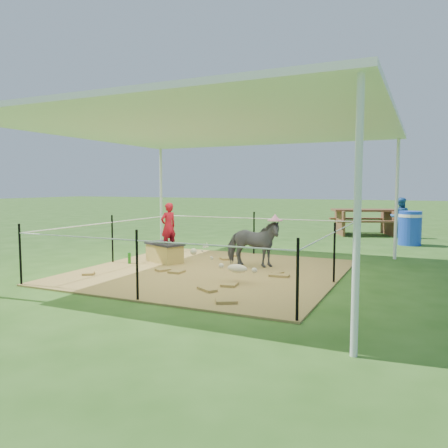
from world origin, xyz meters
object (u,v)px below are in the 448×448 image
at_px(pony, 253,244).
at_px(straw_bale, 165,253).
at_px(woman, 168,222).
at_px(distant_person, 400,218).
at_px(foal, 237,267).
at_px(picnic_table_near, 364,222).
at_px(trash_barrel, 410,228).
at_px(green_bottle, 129,258).

bearing_deg(pony, straw_bale, 90.43).
height_order(woman, distant_person, woman).
relative_size(straw_bale, foal, 0.87).
bearing_deg(pony, foal, -176.43).
height_order(straw_bale, picnic_table_near, picnic_table_near).
xyz_separation_m(straw_bale, pony, (1.85, 0.24, 0.28)).
bearing_deg(trash_barrel, woman, -130.35).
bearing_deg(trash_barrel, straw_bale, -130.99).
xyz_separation_m(green_bottle, pony, (2.40, 0.69, 0.34)).
height_order(woman, pony, woman).
bearing_deg(green_bottle, picnic_table_near, 65.11).
height_order(foal, picnic_table_near, picnic_table_near).
relative_size(straw_bale, trash_barrel, 0.88).
height_order(straw_bale, foal, foal).
bearing_deg(trash_barrel, distant_person, 100.79).
xyz_separation_m(straw_bale, distant_person, (4.16, 6.90, 0.41)).
bearing_deg(picnic_table_near, pony, -121.08).
xyz_separation_m(straw_bale, foal, (2.10, -1.12, 0.08)).
bearing_deg(distant_person, straw_bale, 63.21).
relative_size(woman, foal, 1.04).
distance_m(picnic_table_near, distant_person, 1.20).
bearing_deg(pony, green_bottle, 99.06).
height_order(straw_bale, distant_person, distant_person).
relative_size(woman, green_bottle, 4.32).
relative_size(foal, distant_person, 0.75).
relative_size(straw_bale, woman, 0.83).
xyz_separation_m(green_bottle, trash_barrel, (5.04, 5.62, 0.32)).
distance_m(foal, distant_person, 8.29).
bearing_deg(green_bottle, distant_person, 57.35).
relative_size(woman, picnic_table_near, 0.48).
distance_m(trash_barrel, distant_person, 1.77).
distance_m(green_bottle, pony, 2.52).
distance_m(straw_bale, pony, 1.88).
xyz_separation_m(woman, distant_person, (4.06, 6.90, -0.25)).
distance_m(trash_barrel, picnic_table_near, 2.56).
height_order(straw_bale, woman, woman).
relative_size(pony, picnic_table_near, 0.54).
xyz_separation_m(woman, green_bottle, (-0.65, -0.45, -0.73)).
distance_m(pony, foal, 1.41).
distance_m(green_bottle, foal, 2.74).
height_order(green_bottle, trash_barrel, trash_barrel).
xyz_separation_m(straw_bale, woman, (0.10, 0.00, 0.66)).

